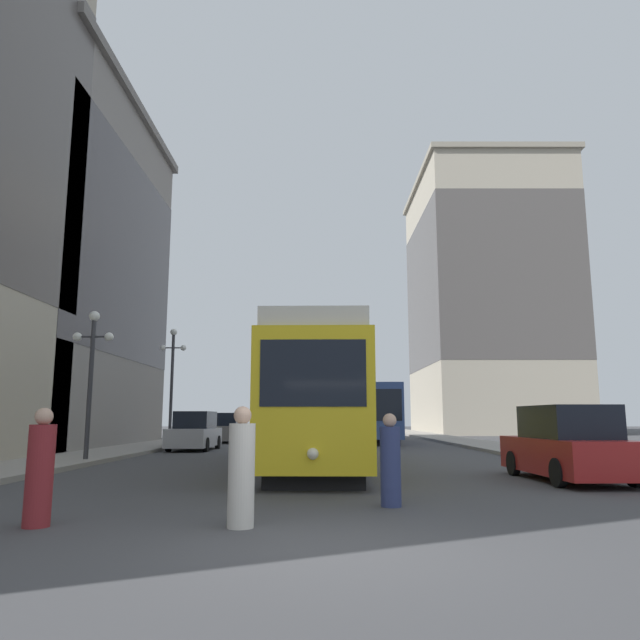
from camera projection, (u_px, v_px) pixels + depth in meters
The scene contains 14 objects.
ground_plane at pixel (323, 550), 6.89m from camera, with size 200.00×200.00×0.00m, color #424244.
sidewalk_left at pixel (206, 436), 46.34m from camera, with size 3.00×120.00×0.15m, color gray.
sidewalk_right at pixel (432, 436), 46.39m from camera, with size 3.00×120.00×0.15m, color gray.
streetcar at pixel (319, 400), 19.22m from camera, with size 2.91×14.28×3.89m.
transit_bus at pixel (372, 411), 38.35m from camera, with size 2.99×12.96×3.45m.
parked_car_left_near at pixel (223, 429), 37.16m from camera, with size 2.05×4.40×1.82m.
parked_car_left_mid at pixel (193, 432), 28.34m from camera, with size 1.94×4.59×1.82m.
parked_car_right_far at pixel (566, 446), 14.59m from camera, with size 2.00×4.60×1.82m.
pedestrian_crossing_near at pixel (389, 463), 10.39m from camera, with size 0.36×0.36×1.60m.
pedestrian_crossing_far at pixel (38, 471), 8.47m from camera, with size 0.37×0.37×1.66m.
pedestrian_on_sidewalk at pixel (240, 470), 8.42m from camera, with size 0.38×0.38×1.68m.
lamp_post_left_near at pixel (90, 360), 20.46m from camera, with size 1.41×0.36×5.05m.
lamp_post_left_far at pixel (171, 368), 31.63m from camera, with size 1.41×0.36×6.10m.
building_right_corner at pixel (485, 299), 60.95m from camera, with size 13.95×18.59×26.24m.
Camera 1 is at (-0.05, -7.23, 1.52)m, focal length 33.37 mm.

